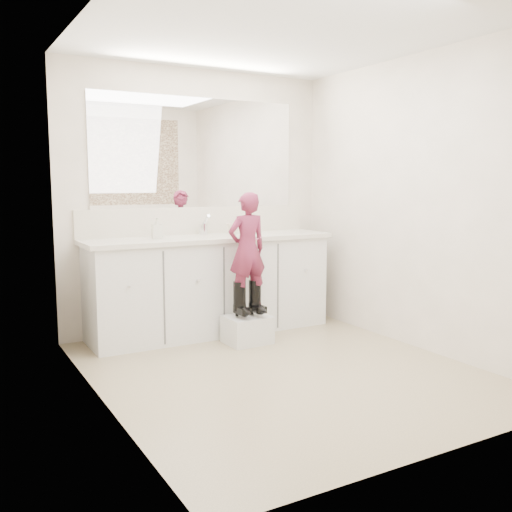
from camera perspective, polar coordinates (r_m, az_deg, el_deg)
floor at (r=4.28m, az=2.59°, el=-11.33°), size 3.00×3.00×0.00m
ceiling at (r=4.18m, az=2.80°, el=21.63°), size 3.00×3.00×0.00m
wall_back at (r=5.38m, az=-5.89°, el=5.54°), size 2.60×0.00×2.60m
wall_front at (r=2.90m, az=18.73°, el=3.56°), size 2.60×0.00×2.60m
wall_left at (r=3.54m, az=-15.48°, el=4.32°), size 0.00×3.00×3.00m
wall_right at (r=4.87m, az=15.79°, el=5.10°), size 0.00×3.00×3.00m
vanity_cabinet at (r=5.22m, az=-4.56°, el=-3.08°), size 2.20×0.55×0.85m
countertop at (r=5.14m, az=-4.54°, el=1.77°), size 2.28×0.58×0.04m
backsplash at (r=5.38m, az=-5.80°, el=3.56°), size 2.28×0.03×0.25m
mirror at (r=5.37m, az=-5.90°, el=10.23°), size 2.00×0.02×1.00m
dot_panel at (r=2.91m, az=18.96°, el=12.44°), size 2.00×0.01×1.20m
faucet at (r=5.28m, az=-5.31°, el=2.68°), size 0.08×0.08×0.10m
cup at (r=5.32m, az=-2.38°, el=2.76°), size 0.12×0.12×0.10m
soap_bottle at (r=4.97m, az=-9.89°, el=2.77°), size 0.09×0.09×0.18m
step_stool at (r=4.92m, az=-0.87°, el=-7.37°), size 0.37×0.31×0.23m
boot_left at (r=4.83m, az=-1.66°, el=-4.37°), size 0.12×0.21×0.31m
boot_right at (r=4.90m, az=-0.11°, el=-4.19°), size 0.12×0.21×0.31m
toddler at (r=4.79m, az=-0.89°, el=0.69°), size 0.35×0.24×0.95m
toothbrush at (r=4.81m, az=-0.13°, el=1.59°), size 0.14×0.01×0.06m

